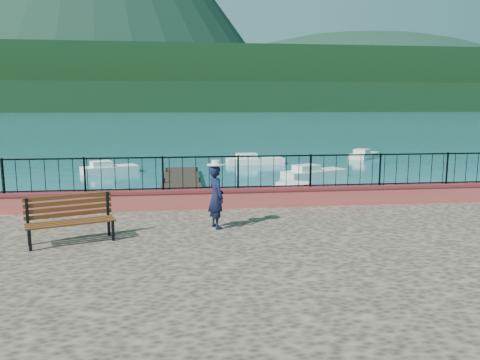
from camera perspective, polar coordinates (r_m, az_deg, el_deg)
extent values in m
plane|color=#19596B|center=(10.93, 3.77, -13.64)|extent=(2000.00, 2000.00, 0.00)
cube|color=#A5493B|center=(14.00, 0.99, -2.14)|extent=(28.00, 0.46, 0.58)
cube|color=black|center=(13.87, 1.00, 0.96)|extent=(27.00, 0.05, 0.95)
cube|color=#2D231C|center=(22.27, -7.15, -1.50)|extent=(2.00, 16.00, 0.30)
cube|color=black|center=(309.94, -6.85, 9.93)|extent=(900.00, 60.00, 18.00)
cube|color=black|center=(370.32, -6.94, 11.80)|extent=(900.00, 120.00, 44.00)
ellipsoid|color=#142D23|center=(611.60, 14.33, 8.44)|extent=(448.00, 384.00, 180.00)
cube|color=black|center=(11.05, -19.84, -6.05)|extent=(1.95, 1.17, 0.47)
cube|color=brown|center=(11.21, -20.17, -3.13)|extent=(1.79, 0.70, 0.57)
imported|color=black|center=(11.54, -2.93, -2.06)|extent=(0.54, 0.67, 1.58)
cylinder|color=silver|center=(11.41, -2.96, 2.12)|extent=(0.44, 0.44, 0.12)
cube|color=silver|center=(19.47, -12.02, -2.41)|extent=(4.19, 2.04, 0.80)
cube|color=silver|center=(21.15, 8.05, -1.39)|extent=(3.92, 3.39, 0.80)
cube|color=silver|center=(27.96, 9.06, 1.14)|extent=(4.22, 2.82, 0.80)
cube|color=white|center=(30.60, -15.62, 1.60)|extent=(3.65, 2.54, 0.80)
cube|color=white|center=(33.89, 1.85, 2.63)|extent=(4.17, 1.48, 0.80)
cube|color=silver|center=(38.94, 14.91, 3.17)|extent=(3.23, 3.26, 0.80)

